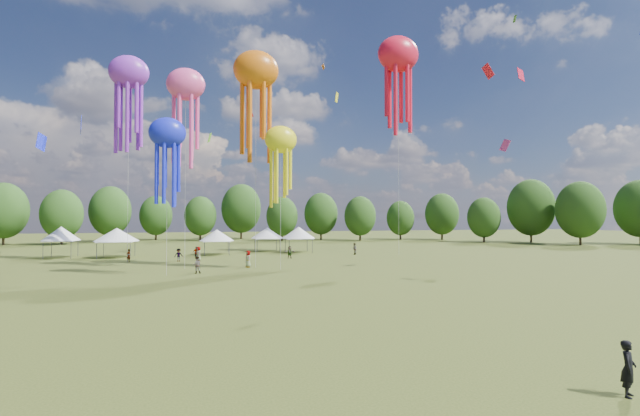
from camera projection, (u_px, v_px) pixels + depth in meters
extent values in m
imported|color=black|center=(628.00, 369.00, 13.65)|extent=(0.74, 0.71, 1.70)
imported|color=gray|center=(197.00, 265.00, 43.15)|extent=(0.80, 0.63, 1.63)
imported|color=gray|center=(199.00, 254.00, 55.27)|extent=(0.84, 1.00, 1.75)
imported|color=gray|center=(354.00, 249.00, 64.24)|extent=(0.69, 0.85, 1.65)
imported|color=gray|center=(179.00, 255.00, 54.53)|extent=(1.09, 0.71, 1.58)
imported|color=gray|center=(196.00, 253.00, 58.29)|extent=(0.96, 0.53, 1.55)
imported|color=gray|center=(290.00, 252.00, 58.72)|extent=(1.48, 0.49, 1.58)
imported|color=gray|center=(129.00, 256.00, 53.68)|extent=(0.63, 0.69, 1.58)
imported|color=gray|center=(248.00, 259.00, 48.34)|extent=(0.81, 1.01, 1.79)
cylinder|color=#47474C|center=(43.00, 251.00, 57.62)|extent=(0.08, 0.08, 2.18)
cylinder|color=#47474C|center=(51.00, 249.00, 60.78)|extent=(0.08, 0.08, 2.18)
cylinder|color=#47474C|center=(71.00, 250.00, 58.42)|extent=(0.08, 0.08, 2.18)
cylinder|color=#47474C|center=(78.00, 248.00, 61.58)|extent=(0.08, 0.08, 2.18)
cube|color=white|center=(61.00, 241.00, 59.62)|extent=(3.66, 3.66, 0.10)
cone|color=white|center=(61.00, 233.00, 59.64)|extent=(4.76, 4.76, 1.87)
cylinder|color=#47474C|center=(97.00, 251.00, 57.57)|extent=(0.08, 0.08, 2.07)
cylinder|color=#47474C|center=(104.00, 249.00, 61.46)|extent=(0.08, 0.08, 2.07)
cylinder|color=#47474C|center=(130.00, 250.00, 58.56)|extent=(0.08, 0.08, 2.07)
cylinder|color=#47474C|center=(135.00, 248.00, 62.45)|extent=(0.08, 0.08, 2.07)
cube|color=white|center=(117.00, 242.00, 60.03)|extent=(4.42, 4.42, 0.10)
cone|color=white|center=(117.00, 235.00, 60.05)|extent=(5.74, 5.74, 1.77)
cylinder|color=#47474C|center=(205.00, 249.00, 62.17)|extent=(0.08, 0.08, 1.89)
cylinder|color=#47474C|center=(205.00, 248.00, 65.43)|extent=(0.08, 0.08, 1.89)
cylinder|color=#47474C|center=(229.00, 249.00, 63.00)|extent=(0.08, 0.08, 1.89)
cylinder|color=#47474C|center=(228.00, 247.00, 66.26)|extent=(0.08, 0.08, 1.89)
cube|color=white|center=(217.00, 241.00, 64.23)|extent=(3.77, 3.77, 0.10)
cone|color=white|center=(217.00, 235.00, 64.25)|extent=(4.90, 4.90, 1.62)
cylinder|color=#47474C|center=(257.00, 246.00, 68.67)|extent=(0.08, 0.08, 1.95)
cylinder|color=#47474C|center=(255.00, 244.00, 72.06)|extent=(0.08, 0.08, 1.95)
cylinder|color=#47474C|center=(280.00, 245.00, 69.53)|extent=(0.08, 0.08, 1.95)
cylinder|color=#47474C|center=(276.00, 244.00, 72.92)|extent=(0.08, 0.08, 1.95)
cube|color=white|center=(267.00, 238.00, 70.81)|extent=(3.89, 3.89, 0.10)
cone|color=white|center=(267.00, 233.00, 70.83)|extent=(5.06, 5.06, 1.67)
cylinder|color=#47474C|center=(289.00, 247.00, 66.21)|extent=(0.08, 0.08, 2.05)
cylinder|color=#47474C|center=(285.00, 245.00, 69.59)|extent=(0.08, 0.08, 2.05)
cylinder|color=#47474C|center=(312.00, 246.00, 67.07)|extent=(0.08, 0.08, 2.05)
cylinder|color=#47474C|center=(307.00, 245.00, 70.44)|extent=(0.08, 0.08, 2.05)
cube|color=white|center=(299.00, 239.00, 68.35)|extent=(3.88, 3.88, 0.10)
cone|color=white|center=(299.00, 233.00, 68.37)|extent=(5.05, 5.05, 1.76)
ellipsoid|color=#FF4B9A|center=(186.00, 84.00, 47.39)|extent=(4.00, 2.80, 3.40)
cylinder|color=beige|center=(185.00, 176.00, 47.21)|extent=(0.03, 0.03, 19.44)
ellipsoid|color=orange|center=(256.00, 70.00, 48.32)|extent=(4.89, 3.42, 4.16)
cylinder|color=beige|center=(256.00, 168.00, 48.12)|extent=(0.03, 0.03, 21.27)
ellipsoid|color=yellow|center=(281.00, 139.00, 46.70)|extent=(3.38, 2.37, 2.87)
cylinder|color=beige|center=(281.00, 204.00, 46.58)|extent=(0.03, 0.03, 13.49)
ellipsoid|color=purple|center=(129.00, 72.00, 53.91)|extent=(4.66, 3.26, 3.96)
cylinder|color=beige|center=(128.00, 167.00, 53.70)|extent=(0.03, 0.03, 22.83)
ellipsoid|color=#1A25ED|center=(167.00, 133.00, 41.76)|extent=(3.37, 2.36, 2.86)
cylinder|color=beige|center=(167.00, 204.00, 41.64)|extent=(0.03, 0.03, 13.27)
ellipsoid|color=red|center=(398.00, 54.00, 65.34)|extent=(6.14, 4.30, 5.22)
cylinder|color=beige|center=(399.00, 154.00, 65.07)|extent=(0.03, 0.03, 29.11)
cube|color=red|center=(250.00, 112.00, 81.08)|extent=(1.28, 1.76, 1.77)
cube|color=orange|center=(323.00, 67.00, 71.36)|extent=(0.32, 0.86, 1.00)
cube|color=#62C21F|center=(210.00, 138.00, 62.82)|extent=(0.61, 1.45, 1.54)
cube|color=red|center=(521.00, 75.00, 44.44)|extent=(1.05, 0.76, 1.43)
cube|color=#1A25ED|center=(81.00, 125.00, 64.26)|extent=(0.64, 2.28, 2.71)
cube|color=red|center=(488.00, 71.00, 67.21)|extent=(1.00, 1.98, 2.19)
cube|color=yellow|center=(337.00, 97.00, 75.39)|extent=(0.90, 1.27, 1.68)
cube|color=#62C21F|center=(515.00, 19.00, 57.94)|extent=(0.25, 0.93, 1.07)
cube|color=#1A25ED|center=(41.00, 142.00, 59.35)|extent=(0.72, 2.08, 2.53)
cube|color=#1ACCE1|center=(169.00, 139.00, 59.79)|extent=(0.60, 1.26, 1.39)
cube|color=#FF4B9A|center=(505.00, 145.00, 54.34)|extent=(0.66, 1.44, 1.69)
cylinder|color=#38281C|center=(3.00, 236.00, 85.10)|extent=(0.44, 0.44, 3.41)
ellipsoid|color=#264717|center=(4.00, 210.00, 85.19)|extent=(8.53, 8.53, 10.66)
cylinder|color=#38281C|center=(62.00, 237.00, 87.12)|extent=(0.44, 0.44, 3.07)
ellipsoid|color=#264717|center=(62.00, 214.00, 87.20)|extent=(7.66, 7.66, 9.58)
cylinder|color=#38281C|center=(110.00, 234.00, 96.92)|extent=(0.44, 0.44, 3.43)
ellipsoid|color=#264717|center=(110.00, 211.00, 97.01)|extent=(8.58, 8.58, 10.73)
cylinder|color=#38281C|center=(156.00, 234.00, 104.51)|extent=(0.44, 0.44, 2.95)
ellipsoid|color=#264717|center=(156.00, 215.00, 104.59)|extent=(7.37, 7.37, 9.21)
cylinder|color=#38281C|center=(200.00, 234.00, 103.20)|extent=(0.44, 0.44, 2.89)
ellipsoid|color=#264717|center=(200.00, 216.00, 103.27)|extent=(7.23, 7.23, 9.04)
cylinder|color=#38281C|center=(241.00, 231.00, 109.85)|extent=(0.44, 0.44, 3.84)
ellipsoid|color=#264717|center=(241.00, 208.00, 109.96)|extent=(9.60, 9.60, 11.99)
cylinder|color=#38281C|center=(282.00, 234.00, 101.17)|extent=(0.44, 0.44, 2.84)
ellipsoid|color=#264717|center=(282.00, 216.00, 101.24)|extent=(7.11, 7.11, 8.89)
cylinder|color=#38281C|center=(321.00, 233.00, 106.07)|extent=(0.44, 0.44, 3.16)
ellipsoid|color=#264717|center=(321.00, 214.00, 106.16)|extent=(7.91, 7.91, 9.88)
cylinder|color=#38281C|center=(360.00, 234.00, 102.40)|extent=(0.44, 0.44, 2.88)
ellipsoid|color=#264717|center=(360.00, 216.00, 102.48)|extent=(7.21, 7.21, 9.01)
cylinder|color=#38281C|center=(400.00, 234.00, 106.95)|extent=(0.44, 0.44, 2.63)
ellipsoid|color=#264717|center=(400.00, 218.00, 107.02)|extent=(6.57, 6.57, 8.22)
cylinder|color=#38281C|center=(442.00, 233.00, 105.76)|extent=(0.44, 0.44, 3.13)
ellipsoid|color=#264717|center=(442.00, 214.00, 105.84)|extent=(7.81, 7.81, 9.77)
cylinder|color=#38281C|center=(484.00, 236.00, 94.97)|extent=(0.44, 0.44, 2.72)
ellipsoid|color=#264717|center=(484.00, 217.00, 95.04)|extent=(6.80, 6.80, 8.50)
cylinder|color=#38281C|center=(531.00, 233.00, 94.46)|extent=(0.44, 0.44, 3.81)
ellipsoid|color=#264717|center=(531.00, 207.00, 94.56)|extent=(9.52, 9.52, 11.90)
cylinder|color=#38281C|center=(580.00, 236.00, 86.50)|extent=(0.44, 0.44, 3.51)
ellipsoid|color=#264717|center=(580.00, 210.00, 86.59)|extent=(8.78, 8.78, 10.97)
ellipsoid|color=#264717|center=(640.00, 208.00, 88.26)|extent=(9.10, 9.10, 11.37)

